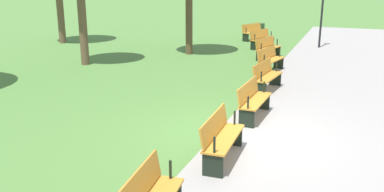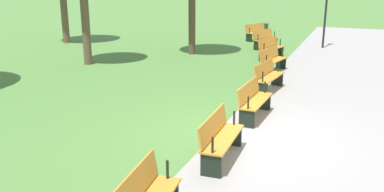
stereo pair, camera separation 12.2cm
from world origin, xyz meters
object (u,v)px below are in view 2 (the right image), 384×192
at_px(bench_4, 268,76).
at_px(bench_5, 253,100).
at_px(bench_6, 220,137).
at_px(bench_0, 257,32).
at_px(bench_1, 265,39).
at_px(trash_bin, 264,30).
at_px(bench_2, 270,48).
at_px(bench_3, 272,60).

bearing_deg(bench_4, bench_5, 10.98).
bearing_deg(bench_6, bench_4, 179.99).
xyz_separation_m(bench_0, bench_1, (2.46, 0.99, 0.00)).
bearing_deg(bench_1, trash_bin, -147.04).
xyz_separation_m(bench_1, trash_bin, (-4.11, -0.96, -0.09)).
distance_m(bench_4, trash_bin, 12.17).
relative_size(bench_1, bench_2, 1.00).
bearing_deg(bench_0, trash_bin, -156.89).
bearing_deg(bench_3, bench_5, 17.57).
relative_size(bench_0, bench_3, 0.99).
relative_size(bench_3, bench_5, 1.03).
height_order(bench_3, bench_5, same).
xyz_separation_m(bench_0, trash_bin, (-1.64, 0.03, -0.09)).
bearing_deg(bench_2, bench_6, 21.97).
distance_m(bench_1, bench_5, 10.59).
bearing_deg(bench_6, bench_0, -171.24).
height_order(bench_4, bench_6, same).
xyz_separation_m(bench_6, trash_bin, (-17.16, -2.97, -0.09)).
relative_size(bench_2, bench_3, 1.00).
bearing_deg(bench_2, bench_1, -147.07).
xyz_separation_m(bench_3, bench_6, (7.93, 0.61, 0.00)).
relative_size(bench_0, bench_5, 1.02).
bearing_deg(bench_4, bench_0, -158.06).
relative_size(bench_4, bench_5, 1.02).
xyz_separation_m(bench_4, trash_bin, (-11.85, -2.77, -0.09)).
height_order(bench_2, trash_bin, bench_2).
distance_m(bench_2, bench_5, 7.96).
height_order(bench_1, trash_bin, bench_1).
bearing_deg(bench_6, bench_5, 177.80).
xyz_separation_m(bench_3, bench_4, (2.63, 0.40, 0.00)).
bearing_deg(bench_5, bench_0, -164.65).
distance_m(bench_5, bench_6, 2.66).
xyz_separation_m(bench_2, trash_bin, (-6.64, -1.76, -0.09)).
bearing_deg(bench_2, bench_0, -144.88).
distance_m(bench_4, bench_6, 5.31).
xyz_separation_m(bench_4, bench_6, (5.31, 0.20, 0.00)).
distance_m(bench_0, bench_6, 15.81).
bearing_deg(bench_3, bench_1, -153.66).
bearing_deg(bench_5, bench_6, 2.20).
bearing_deg(bench_6, bench_3, -177.82).
height_order(bench_0, trash_bin, bench_0).
bearing_deg(trash_bin, bench_4, 13.16).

